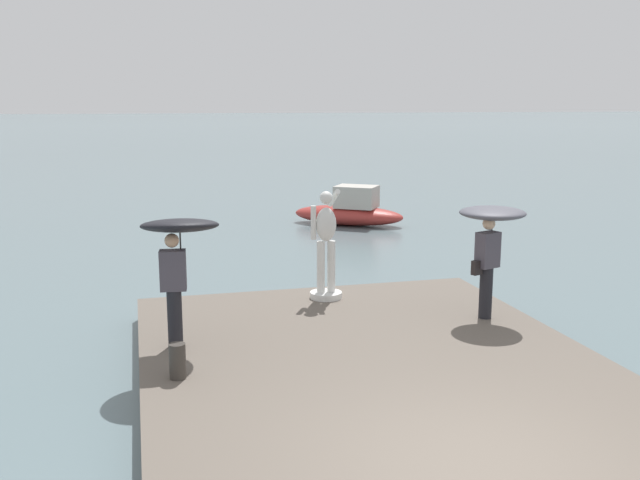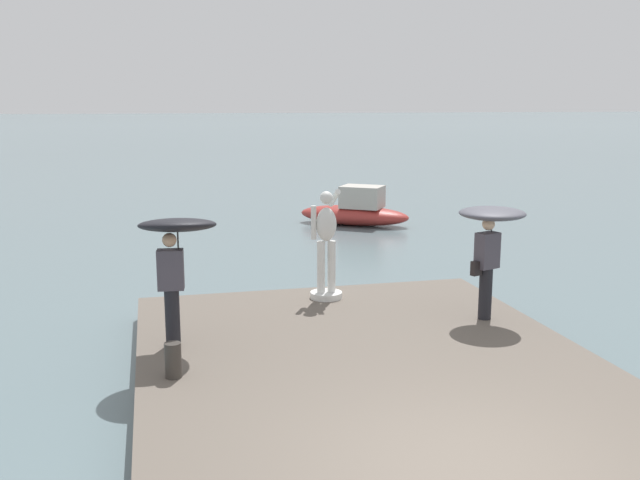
{
  "view_description": "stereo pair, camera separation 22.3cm",
  "coord_description": "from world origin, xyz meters",
  "px_view_note": "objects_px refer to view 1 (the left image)",
  "views": [
    {
      "loc": [
        -3.16,
        -6.06,
        4.02
      ],
      "look_at": [
        0.0,
        6.24,
        1.55
      ],
      "focal_mm": 40.21,
      "sensor_mm": 36.0,
      "label": 1
    },
    {
      "loc": [
        -2.95,
        -6.12,
        4.02
      ],
      "look_at": [
        0.0,
        6.24,
        1.55
      ],
      "focal_mm": 40.21,
      "sensor_mm": 36.0,
      "label": 2
    }
  ],
  "objects_px": {
    "statue_white_figure": "(326,249)",
    "mooring_bollard": "(178,361)",
    "boat_near": "(350,211)",
    "onlooker_right": "(491,229)",
    "onlooker_left": "(178,243)"
  },
  "relations": [
    {
      "from": "statue_white_figure",
      "to": "mooring_bollard",
      "type": "height_order",
      "value": "statue_white_figure"
    },
    {
      "from": "onlooker_right",
      "to": "onlooker_left",
      "type": "bearing_deg",
      "value": -177.55
    },
    {
      "from": "mooring_bollard",
      "to": "boat_near",
      "type": "height_order",
      "value": "boat_near"
    },
    {
      "from": "statue_white_figure",
      "to": "onlooker_right",
      "type": "relative_size",
      "value": 1.08
    },
    {
      "from": "onlooker_left",
      "to": "onlooker_right",
      "type": "relative_size",
      "value": 1.07
    },
    {
      "from": "statue_white_figure",
      "to": "mooring_bollard",
      "type": "bearing_deg",
      "value": -131.17
    },
    {
      "from": "onlooker_left",
      "to": "boat_near",
      "type": "height_order",
      "value": "onlooker_left"
    },
    {
      "from": "onlooker_left",
      "to": "mooring_bollard",
      "type": "xyz_separation_m",
      "value": [
        -0.13,
        -1.28,
        -1.34
      ]
    },
    {
      "from": "statue_white_figure",
      "to": "boat_near",
      "type": "distance_m",
      "value": 10.44
    },
    {
      "from": "onlooker_left",
      "to": "onlooker_right",
      "type": "bearing_deg",
      "value": 2.45
    },
    {
      "from": "statue_white_figure",
      "to": "onlooker_left",
      "type": "distance_m",
      "value": 3.52
    },
    {
      "from": "onlooker_left",
      "to": "mooring_bollard",
      "type": "relative_size",
      "value": 4.21
    },
    {
      "from": "onlooker_left",
      "to": "statue_white_figure",
      "type": "bearing_deg",
      "value": 36.38
    },
    {
      "from": "onlooker_right",
      "to": "boat_near",
      "type": "xyz_separation_m",
      "value": [
        1.08,
        11.65,
        -1.45
      ]
    },
    {
      "from": "onlooker_right",
      "to": "mooring_bollard",
      "type": "relative_size",
      "value": 3.94
    }
  ]
}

